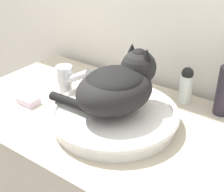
{
  "coord_description": "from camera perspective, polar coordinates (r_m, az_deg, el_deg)",
  "views": [
    {
      "loc": [
        0.4,
        -0.39,
        1.35
      ],
      "look_at": [
        -0.06,
        0.25,
        0.91
      ],
      "focal_mm": 50.0,
      "sensor_mm": 36.0,
      "label": 1
    }
  ],
  "objects": [
    {
      "name": "cat",
      "position": [
        0.91,
        1.13,
        2.11
      ],
      "size": [
        0.32,
        0.29,
        0.17
      ],
      "rotation": [
        0.0,
        0.0,
        1.35
      ],
      "color": "black",
      "rests_on": "sink_basin"
    },
    {
      "name": "faucet",
      "position": [
        1.06,
        -8.16,
        2.87
      ],
      "size": [
        0.15,
        0.06,
        0.15
      ],
      "rotation": [
        0.0,
        0.0,
        -0.12
      ],
      "color": "silver",
      "rests_on": "vanity_counter"
    },
    {
      "name": "sink_basin",
      "position": [
        0.95,
        0.47,
        -3.56
      ],
      "size": [
        0.39,
        0.39,
        0.05
      ],
      "color": "silver",
      "rests_on": "vanity_counter"
    },
    {
      "name": "soap_bar",
      "position": [
        1.09,
        -15.02,
        -0.76
      ],
      "size": [
        0.07,
        0.05,
        0.02
      ],
      "color": "silver",
      "rests_on": "vanity_counter"
    },
    {
      "name": "deodorant_stick",
      "position": [
        1.07,
        13.39,
        1.95
      ],
      "size": [
        0.04,
        0.04,
        0.13
      ],
      "color": "silver",
      "rests_on": "vanity_counter"
    }
  ]
}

